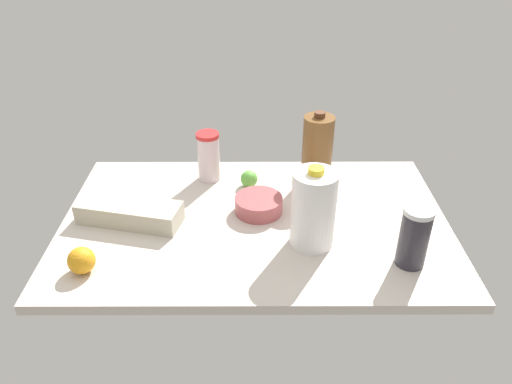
# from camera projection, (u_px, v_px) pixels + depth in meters

# --- Properties ---
(countertop) EXTENTS (1.20, 0.76, 0.03)m
(countertop) POSITION_uv_depth(u_px,v_px,m) (256.00, 223.00, 1.57)
(countertop) COLOR beige
(countertop) RESTS_ON ground
(milk_jug) EXTENTS (0.13, 0.13, 0.25)m
(milk_jug) POSITION_uv_depth(u_px,v_px,m) (315.00, 209.00, 1.40)
(milk_jug) COLOR white
(milk_jug) RESTS_ON countertop
(chocolate_milk_jug) EXTENTS (0.10, 0.10, 0.27)m
(chocolate_milk_jug) POSITION_uv_depth(u_px,v_px,m) (318.00, 151.00, 1.68)
(chocolate_milk_jug) COLOR brown
(chocolate_milk_jug) RESTS_ON countertop
(egg_carton) EXTENTS (0.34, 0.18, 0.06)m
(egg_carton) POSITION_uv_depth(u_px,v_px,m) (131.00, 213.00, 1.54)
(egg_carton) COLOR #BAB49F
(egg_carton) RESTS_ON countertop
(mixing_bowl) EXTENTS (0.15, 0.15, 0.05)m
(mixing_bowl) POSITION_uv_depth(u_px,v_px,m) (260.00, 205.00, 1.59)
(mixing_bowl) COLOR #A85052
(mixing_bowl) RESTS_ON countertop
(shaker_bottle) EXTENTS (0.08, 0.08, 0.18)m
(shaker_bottle) POSITION_uv_depth(u_px,v_px,m) (415.00, 237.00, 1.34)
(shaker_bottle) COLOR #2D2B32
(shaker_bottle) RESTS_ON countertop
(tumbler_cup) EXTENTS (0.08, 0.08, 0.18)m
(tumbler_cup) POSITION_uv_depth(u_px,v_px,m) (210.00, 156.00, 1.73)
(tumbler_cup) COLOR silver
(tumbler_cup) RESTS_ON countertop
(lime_beside_bowl) EXTENTS (0.06, 0.06, 0.06)m
(lime_beside_bowl) POSITION_uv_depth(u_px,v_px,m) (250.00, 179.00, 1.72)
(lime_beside_bowl) COLOR #5EB23F
(lime_beside_bowl) RESTS_ON countertop
(orange_loose) EXTENTS (0.07, 0.07, 0.07)m
(orange_loose) POSITION_uv_depth(u_px,v_px,m) (83.00, 260.00, 1.33)
(orange_loose) COLOR orange
(orange_loose) RESTS_ON countertop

